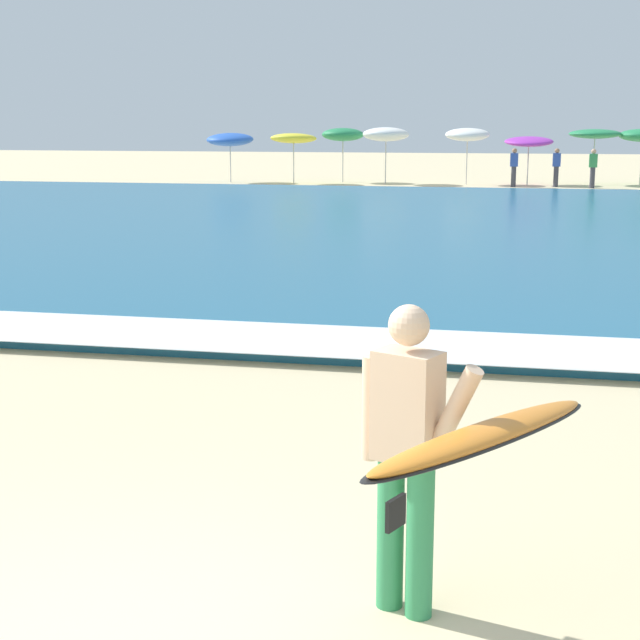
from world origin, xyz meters
The scene contains 13 objects.
sea centered at (0.00, 20.13, 0.07)m, with size 120.00×28.00×0.14m, color #1E6084.
surf_foam centered at (0.00, 6.73, 0.15)m, with size 120.00×1.65×0.01m, color white.
surfer_with_board centered at (1.49, 0.75, 1.02)m, with size 1.32×2.29×1.73m.
beach_umbrella_0 centered at (-10.90, 37.36, 1.87)m, with size 2.07×2.10×2.21m.
beach_umbrella_1 centered at (-7.93, 36.96, 1.95)m, with size 1.99×2.01×2.21m.
beach_umbrella_2 centered at (-6.05, 38.51, 2.09)m, with size 1.86×1.88×2.40m.
beach_umbrella_3 centered at (-4.02, 37.72, 2.11)m, with size 2.00×2.02×2.45m.
beach_umbrella_4 centered at (-0.57, 38.12, 2.11)m, with size 1.89×1.91×2.42m.
beach_umbrella_5 centered at (2.00, 38.33, 1.82)m, with size 2.05×2.08×2.11m.
beach_umbrella_6 centered at (4.73, 38.95, 2.14)m, with size 2.19×2.19×2.35m.
beachgoer_near_row_left centered at (1.44, 36.81, 0.84)m, with size 0.32×0.20×1.58m.
beachgoer_near_row_mid centered at (4.57, 36.68, 0.84)m, with size 0.32×0.20×1.58m.
beachgoer_near_row_right centered at (3.15, 37.18, 0.84)m, with size 0.32×0.20×1.58m.
Camera 1 is at (1.85, -4.06, 2.66)m, focal length 54.07 mm.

